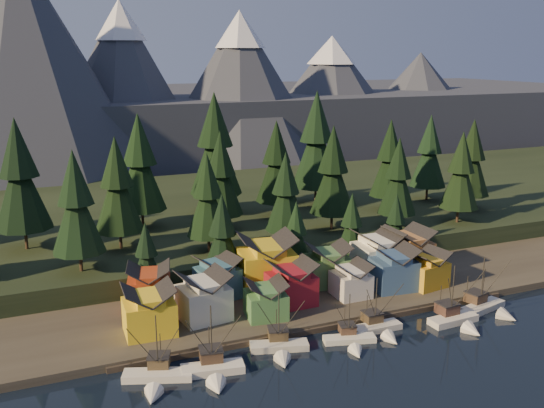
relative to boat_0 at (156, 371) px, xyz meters
name	(u,v)px	position (x,y,z in m)	size (l,w,h in m)	color
ground	(371,368)	(33.19, -8.87, -2.09)	(500.00, 500.00, 0.00)	black
shore_strip	(275,280)	(33.19, 31.13, -1.34)	(400.00, 50.00, 1.50)	#332D25
hillside	(209,216)	(33.19, 81.13, 0.91)	(420.00, 100.00, 6.00)	black
dock	(324,324)	(33.19, 7.63, -1.59)	(80.00, 4.00, 1.00)	#41372E
mountain_ridge	(121,105)	(28.99, 204.72, 23.97)	(560.00, 190.00, 90.00)	#454A59
boat_0	(156,371)	(0.00, 0.00, 0.00)	(11.51, 11.90, 11.63)	silver
boat_1	(213,362)	(8.76, -1.43, 0.35)	(10.71, 11.34, 12.56)	silver
boat_2	(280,341)	(21.57, 1.64, 0.08)	(10.74, 11.20, 11.62)	beige
boat_3	(351,335)	(34.20, -0.51, -0.34)	(9.82, 10.29, 9.79)	silver
boat_4	(380,322)	(41.34, 1.45, 0.05)	(9.61, 10.47, 11.23)	beige
boat_5	(458,313)	(56.54, -1.39, 0.37)	(10.19, 11.01, 12.52)	silver
boat_6	(489,301)	(66.09, 1.02, 0.25)	(10.92, 11.45, 12.26)	beige
house_front_0	(149,309)	(2.11, 14.70, 3.99)	(9.03, 8.57, 8.71)	yellow
house_front_1	(203,295)	(12.62, 16.69, 4.14)	(9.65, 9.35, 9.00)	beige
house_front_2	(266,298)	(23.56, 12.95, 3.14)	(8.11, 8.16, 7.09)	#457B42
house_front_3	(291,282)	(30.48, 16.75, 3.98)	(8.72, 8.32, 8.70)	maroon
house_front_4	(351,279)	(43.31, 15.65, 3.09)	(6.82, 7.37, 7.00)	silver
house_front_5	(393,267)	(53.44, 15.58, 4.19)	(9.44, 8.74, 9.09)	#324F77
house_front_6	(426,268)	(60.71, 14.17, 3.49)	(8.79, 8.43, 7.76)	gold
house_back_0	(149,286)	(4.35, 25.34, 4.01)	(9.62, 9.39, 8.77)	#A23819
house_back_1	(217,276)	(18.09, 25.39, 3.93)	(9.13, 9.20, 8.61)	#34627D
house_back_2	(267,261)	(28.83, 25.44, 5.63)	(12.39, 11.61, 11.85)	gold
house_back_3	(328,263)	(41.99, 23.10, 4.10)	(9.92, 9.12, 8.93)	#4D7941
house_back_4	(377,253)	(54.42, 23.44, 4.77)	(9.38, 9.01, 10.21)	white
house_back_5	(408,249)	(62.03, 22.81, 4.75)	(9.15, 9.26, 10.17)	#A26A39
tree_hill_1	(20,178)	(-16.81, 59.13, 20.40)	(12.94, 12.94, 30.15)	#332319
tree_hill_2	(76,206)	(-6.81, 39.13, 17.77)	(10.88, 10.88, 25.35)	#332319
tree_hill_3	(117,188)	(3.19, 51.13, 18.11)	(11.15, 11.15, 25.98)	#332319
tree_hill_4	(140,166)	(11.19, 66.13, 20.00)	(12.63, 12.63, 29.43)	#332319
tree_hill_5	(208,198)	(21.19, 41.13, 16.27)	(9.71, 9.71, 22.62)	#332319
tree_hill_6	(221,177)	(29.19, 56.13, 17.75)	(10.87, 10.87, 25.32)	#332319
tree_hill_7	(286,195)	(39.19, 39.13, 15.92)	(9.43, 9.43, 21.97)	#332319
tree_hill_8	(276,165)	(47.19, 63.13, 18.34)	(11.33, 11.33, 26.40)	#332319
tree_hill_9	(333,173)	(55.19, 46.13, 18.42)	(11.39, 11.39, 26.54)	#332319
tree_hill_10	(316,143)	(63.19, 71.13, 22.15)	(14.32, 14.32, 33.35)	#332319
tree_hill_11	(398,179)	(71.19, 41.13, 16.64)	(10.00, 10.00, 23.30)	#332319
tree_hill_12	(390,161)	(79.19, 57.13, 18.09)	(11.13, 11.13, 25.94)	#332319
tree_hill_13	(461,173)	(89.19, 39.13, 17.13)	(10.38, 10.38, 24.18)	#332319
tree_hill_14	(429,154)	(97.19, 63.13, 18.09)	(11.14, 11.14, 25.95)	#332319
tree_hill_15	(215,148)	(33.19, 73.13, 22.29)	(14.43, 14.43, 33.62)	#332319
tree_hill_17	(472,160)	(101.19, 49.13, 18.08)	(11.12, 11.12, 25.92)	#332319
tree_shore_0	(147,256)	(5.19, 31.13, 8.03)	(6.77, 6.77, 15.78)	#332319
tree_shore_1	(222,236)	(21.19, 31.13, 10.37)	(8.61, 8.61, 20.06)	#332319
tree_shore_2	(296,235)	(38.19, 31.13, 8.62)	(7.24, 7.24, 16.86)	#332319
tree_shore_3	(351,227)	(52.19, 31.13, 8.94)	(7.49, 7.49, 17.44)	#332319
tree_shore_4	(396,224)	(64.19, 31.13, 8.28)	(6.97, 6.97, 16.24)	#332319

